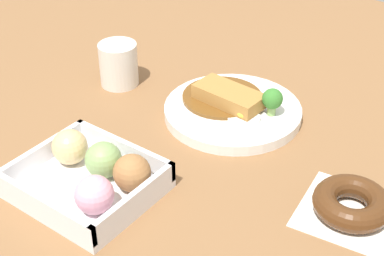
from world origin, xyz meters
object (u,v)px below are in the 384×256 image
(curry_plate, at_px, (233,108))
(chocolate_ring_donut, at_px, (352,204))
(coffee_mug, at_px, (119,64))
(donut_box, at_px, (93,176))

(curry_plate, distance_m, chocolate_ring_donut, 0.28)
(curry_plate, relative_size, coffee_mug, 2.91)
(donut_box, bearing_deg, curry_plate, -100.02)
(curry_plate, xyz_separation_m, chocolate_ring_donut, (-0.26, 0.11, 0.00))
(curry_plate, height_order, donut_box, same)
(curry_plate, height_order, chocolate_ring_donut, curry_plate)
(curry_plate, bearing_deg, donut_box, 79.98)
(donut_box, xyz_separation_m, chocolate_ring_donut, (-0.31, -0.17, -0.01))
(donut_box, relative_size, coffee_mug, 2.34)
(curry_plate, bearing_deg, chocolate_ring_donut, 156.92)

